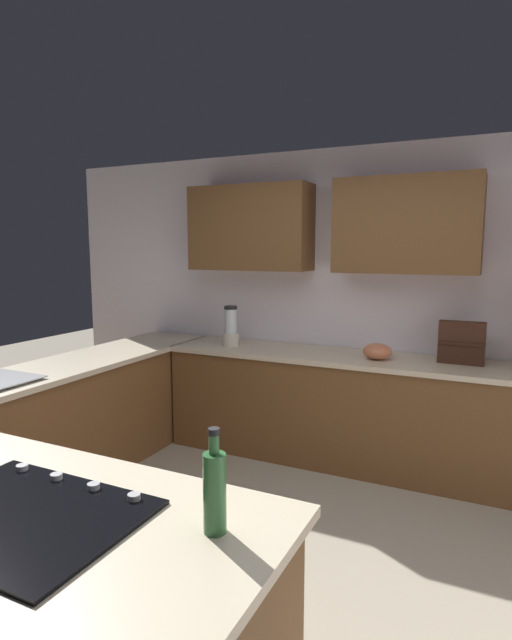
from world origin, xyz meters
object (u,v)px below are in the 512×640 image
(cooktop, at_px, (23,514))
(second_bottle, at_px, (215,490))
(blender, at_px, (231,329))
(spice_rack, at_px, (462,343))
(mixing_bowl, at_px, (377,351))

(cooktop, relative_size, second_bottle, 2.30)
(cooktop, bearing_deg, second_bottle, -162.38)
(blender, distance_m, spice_rack, 1.90)
(cooktop, height_order, second_bottle, second_bottle)
(second_bottle, bearing_deg, mixing_bowl, -87.98)
(spice_rack, distance_m, second_bottle, 2.83)
(blender, bearing_deg, second_bottle, 117.55)
(cooktop, bearing_deg, spice_rack, -110.48)
(mixing_bowl, relative_size, second_bottle, 0.68)
(blender, xyz_separation_m, spice_rack, (-1.90, -0.11, 0.01))
(second_bottle, bearing_deg, blender, -62.45)
(mixing_bowl, bearing_deg, second_bottle, 92.02)
(cooktop, xyz_separation_m, mixing_bowl, (-0.51, -2.87, 0.05))
(mixing_bowl, xyz_separation_m, spice_rack, (-0.60, -0.11, 0.10))
(blender, height_order, mixing_bowl, blender)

